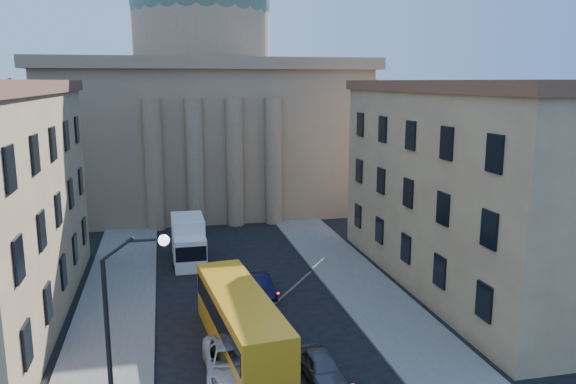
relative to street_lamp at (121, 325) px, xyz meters
name	(u,v)px	position (x,y,z in m)	size (l,w,h in m)	color
sidewalk_left	(110,339)	(-1.53, 10.00, -5.21)	(5.00, 60.00, 0.15)	#625F5A
sidewalk_right	(388,313)	(15.47, 10.00, -5.21)	(5.00, 60.00, 0.15)	#625F5A
church	(204,104)	(6.97, 47.47, 6.59)	(68.02, 28.76, 36.60)	#81684F
building_right	(481,184)	(23.97, 14.00, 2.14)	(11.60, 26.60, 14.70)	tan
street_lamp	(121,325)	(0.00, 0.00, 0.00)	(2.62, 0.44, 8.83)	black
car_left_mid	(230,362)	(4.75, 4.58, -4.51)	(2.59, 5.61, 1.56)	silver
car_right_far	(322,367)	(9.12, 3.16, -4.59)	(1.65, 4.11, 1.40)	#4C4C51
car_right_distant	(260,286)	(8.06, 15.00, -4.59)	(1.48, 4.23, 1.40)	black
city_bus	(241,321)	(5.62, 7.05, -3.49)	(3.90, 12.07, 3.34)	orange
box_truck	(189,242)	(3.63, 23.66, -3.60)	(2.62, 6.49, 3.55)	silver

